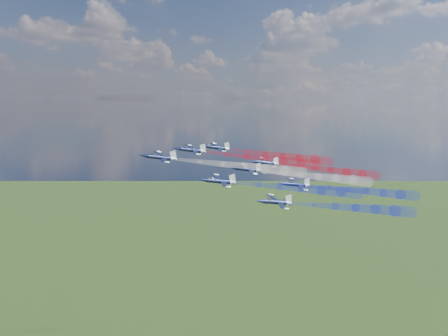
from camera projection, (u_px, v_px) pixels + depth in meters
jet_lead at (160, 157)px, 132.64m from camera, size 13.31×11.75×6.60m
trail_lead at (244, 166)px, 144.09m from camera, size 42.88×14.84×11.05m
jet_inner_left at (219, 181)px, 127.53m from camera, size 13.31×11.75×6.60m
trail_inner_left at (302, 189)px, 138.98m from camera, size 42.88×14.84×11.05m
jet_inner_right at (191, 150)px, 147.21m from camera, size 13.31×11.75×6.60m
trail_inner_right at (266, 159)px, 158.66m from camera, size 42.88×14.84×11.05m
jet_outer_left at (275, 202)px, 123.31m from camera, size 13.31×11.75×6.60m
trail_outer_left at (356, 208)px, 134.76m from camera, size 42.88×14.84×11.05m
jet_center_third at (246, 169)px, 144.27m from camera, size 13.31×11.75×6.60m
trail_center_third at (318, 177)px, 155.72m from camera, size 42.88×14.84×11.05m
jet_outer_right at (216, 148)px, 162.89m from camera, size 13.31×11.75×6.60m
trail_outer_right at (283, 156)px, 174.34m from camera, size 42.88×14.84×11.05m
jet_rear_left at (295, 185)px, 138.87m from camera, size 13.31×11.75×6.60m
trail_rear_left at (366, 191)px, 150.33m from camera, size 42.88×14.84×11.05m
jet_rear_right at (265, 163)px, 157.16m from camera, size 13.31×11.75×6.60m
trail_rear_right at (331, 170)px, 168.61m from camera, size 42.88×14.84×11.05m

